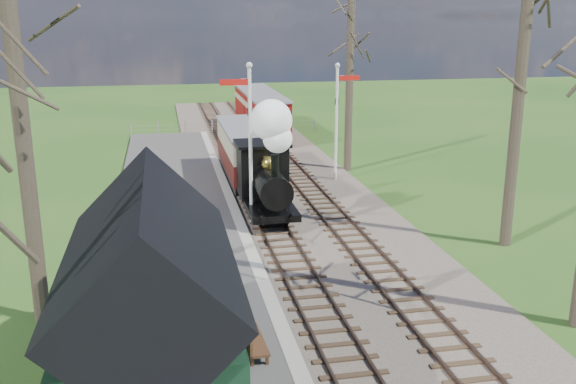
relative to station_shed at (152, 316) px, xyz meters
name	(u,v)px	position (x,y,z in m)	size (l,w,h in m)	color
distant_hills	(214,228)	(5.70, 60.38, -18.47)	(114.40, 48.00, 22.02)	#385B23
ballast_bed	(275,183)	(5.60, 18.00, -2.22)	(8.00, 60.00, 0.10)	brown
track_near	(249,183)	(4.30, 18.00, -2.17)	(1.60, 60.00, 0.15)	brown
track_far	(302,180)	(6.90, 18.00, -2.17)	(1.60, 60.00, 0.15)	brown
platform	(181,244)	(0.80, 10.00, -2.17)	(5.00, 44.00, 0.20)	#474442
coping_strip	(246,240)	(3.10, 10.00, -2.16)	(0.40, 44.00, 0.21)	#B2AD9E
station_shed	(152,316)	(0.00, 0.00, 0.00)	(3.25, 6.30, 4.78)	black
semaphore_near	(248,133)	(3.53, 12.00, 1.35)	(1.22, 0.24, 6.22)	silver
semaphore_far	(338,113)	(8.67, 18.00, 1.08)	(1.22, 0.24, 5.72)	silver
bare_trees	(348,111)	(5.63, 6.10, 2.94)	(15.51, 22.39, 12.00)	#382D23
fence_line	(225,126)	(4.60, 32.00, -1.72)	(12.60, 0.08, 1.00)	slate
locomotive	(267,167)	(4.29, 12.33, -0.07)	(1.92, 4.48, 4.80)	black
coach	(247,151)	(4.30, 18.39, -0.66)	(2.24, 7.68, 2.36)	black
red_carriage_a	(267,118)	(6.90, 28.27, -0.65)	(2.25, 5.58, 2.37)	black
red_carriage_b	(255,106)	(6.90, 33.77, -0.65)	(2.25, 5.58, 2.37)	black
sign_board	(219,313)	(1.52, 2.92, -1.48)	(0.30, 0.80, 1.18)	#0E4528
bench	(249,334)	(2.13, 1.98, -1.64)	(0.54, 1.62, 0.91)	#492D1A
person	(224,372)	(1.36, 0.14, -1.46)	(0.44, 0.29, 1.22)	black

